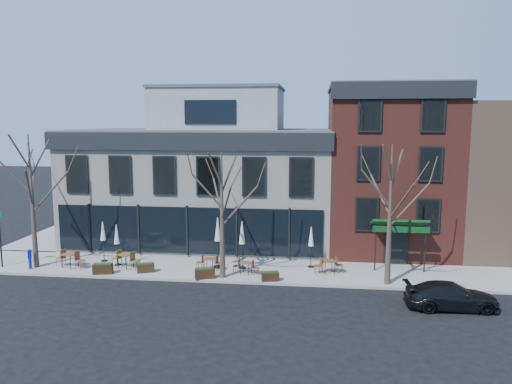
# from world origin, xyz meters

# --- Properties ---
(ground) EXTENTS (120.00, 120.00, 0.00)m
(ground) POSITION_xyz_m (0.00, 0.00, 0.00)
(ground) COLOR black
(ground) RESTS_ON ground
(sidewalk_front) EXTENTS (33.50, 4.70, 0.15)m
(sidewalk_front) POSITION_xyz_m (3.25, -2.15, 0.07)
(sidewalk_front) COLOR gray
(sidewalk_front) RESTS_ON ground
(sidewalk_side) EXTENTS (4.50, 12.00, 0.15)m
(sidewalk_side) POSITION_xyz_m (-11.25, 6.00, 0.07)
(sidewalk_side) COLOR gray
(sidewalk_side) RESTS_ON ground
(corner_building) EXTENTS (18.39, 10.39, 11.10)m
(corner_building) POSITION_xyz_m (0.07, 5.07, 4.72)
(corner_building) COLOR silver
(corner_building) RESTS_ON ground
(red_brick_building) EXTENTS (8.20, 11.78, 11.18)m
(red_brick_building) POSITION_xyz_m (13.00, 4.98, 5.64)
(red_brick_building) COLOR maroon
(red_brick_building) RESTS_ON ground
(tree_corner) EXTENTS (3.93, 3.98, 7.92)m
(tree_corner) POSITION_xyz_m (-8.49, -3.20, 4.25)
(tree_corner) COLOR #382B21
(tree_corner) RESTS_ON sidewalk_front
(tree_mid) EXTENTS (3.50, 3.55, 7.04)m
(tree_mid) POSITION_xyz_m (3.01, -3.90, 3.79)
(tree_mid) COLOR #382B21
(tree_mid) RESTS_ON sidewalk_front
(tree_right) EXTENTS (3.72, 3.77, 7.48)m
(tree_right) POSITION_xyz_m (12.01, -3.90, 4.02)
(tree_right) COLOR #382B21
(tree_right) RESTS_ON sidewalk_front
(sign_pole) EXTENTS (0.50, 0.10, 3.40)m
(sign_pole) POSITION_xyz_m (-10.50, -3.50, 2.07)
(sign_pole) COLOR black
(sign_pole) RESTS_ON sidewalk_front
(parked_sedan) EXTENTS (4.40, 1.98, 1.25)m
(parked_sedan) POSITION_xyz_m (14.55, -6.82, 0.63)
(parked_sedan) COLOR black
(parked_sedan) RESTS_ON ground
(call_box) EXTENTS (0.25, 0.24, 1.23)m
(call_box) POSITION_xyz_m (-8.60, -3.67, 0.80)
(call_box) COLOR #0D17AE
(call_box) RESTS_ON sidewalk_front
(cafe_set_0) EXTENTS (2.03, 1.04, 1.04)m
(cafe_set_0) POSITION_xyz_m (-6.37, -3.12, 0.68)
(cafe_set_0) COLOR brown
(cafe_set_0) RESTS_ON sidewalk_front
(cafe_set_1) EXTENTS (2.00, 1.19, 1.03)m
(cafe_set_1) POSITION_xyz_m (-3.05, -2.80, 0.68)
(cafe_set_1) COLOR brown
(cafe_set_1) RESTS_ON sidewalk_front
(cafe_set_3) EXTENTS (1.61, 0.68, 0.84)m
(cafe_set_3) POSITION_xyz_m (1.98, -2.59, 0.58)
(cafe_set_3) COLOR brown
(cafe_set_3) RESTS_ON sidewalk_front
(cafe_set_4) EXTENTS (1.59, 0.74, 0.82)m
(cafe_set_4) POSITION_xyz_m (4.21, -3.10, 0.57)
(cafe_set_4) COLOR brown
(cafe_set_4) RESTS_ON sidewalk_front
(cafe_set_5) EXTENTS (1.77, 0.84, 0.91)m
(cafe_set_5) POSITION_xyz_m (8.91, -2.39, 0.62)
(cafe_set_5) COLOR brown
(cafe_set_5) RESTS_ON sidewalk_front
(umbrella_0) EXTENTS (0.41, 0.41, 2.54)m
(umbrella_0) POSITION_xyz_m (-4.93, -1.61, 1.94)
(umbrella_0) COLOR black
(umbrella_0) RESTS_ON sidewalk_front
(umbrella_1) EXTENTS (0.40, 0.40, 2.52)m
(umbrella_1) POSITION_xyz_m (-3.76, -2.33, 1.93)
(umbrella_1) COLOR black
(umbrella_1) RESTS_ON sidewalk_front
(umbrella_2) EXTENTS (0.49, 0.49, 3.03)m
(umbrella_2) POSITION_xyz_m (2.37, -1.98, 2.29)
(umbrella_2) COLOR black
(umbrella_2) RESTS_ON sidewalk_front
(umbrella_3) EXTENTS (0.45, 0.45, 2.83)m
(umbrella_3) POSITION_xyz_m (3.83, -2.05, 2.15)
(umbrella_3) COLOR black
(umbrella_3) RESTS_ON sidewalk_front
(umbrella_4) EXTENTS (0.40, 0.40, 2.47)m
(umbrella_4) POSITION_xyz_m (7.88, -1.34, 1.89)
(umbrella_4) COLOR black
(umbrella_4) RESTS_ON sidewalk_front
(planter_0) EXTENTS (1.18, 0.68, 0.62)m
(planter_0) POSITION_xyz_m (-3.93, -4.08, 0.46)
(planter_0) COLOR black
(planter_0) RESTS_ON sidewalk_front
(planter_1) EXTENTS (1.05, 0.73, 0.55)m
(planter_1) POSITION_xyz_m (-1.59, -3.50, 0.42)
(planter_1) COLOR black
(planter_1) RESTS_ON sidewalk_front
(planter_2) EXTENTS (1.17, 0.78, 0.61)m
(planter_2) POSITION_xyz_m (2.06, -4.20, 0.45)
(planter_2) COLOR #321F10
(planter_2) RESTS_ON sidewalk_front
(planter_3) EXTENTS (1.01, 0.58, 0.53)m
(planter_3) POSITION_xyz_m (5.71, -4.20, 0.41)
(planter_3) COLOR black
(planter_3) RESTS_ON sidewalk_front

